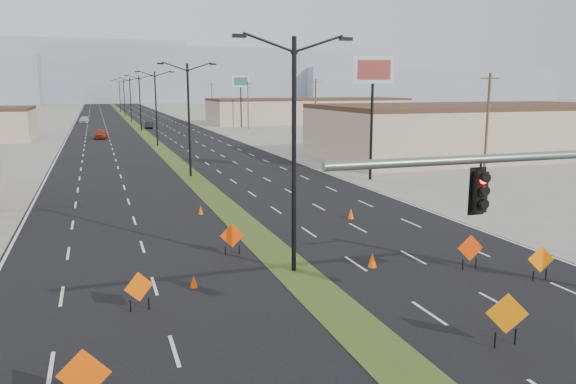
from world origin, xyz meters
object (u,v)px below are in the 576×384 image
object	(u,v)px
car_far	(84,120)
construction_sign_2	(232,237)
streetlight_0	(294,148)
streetlight_4	(130,98)
construction_sign_1	(139,288)
streetlight_2	(156,106)
cone_3	(201,210)
car_mid	(149,125)
construction_sign_0	(84,376)
streetlight_5	(124,96)
cone_1	(372,260)
streetlight_3	(140,101)
cone_0	(194,281)
cone_2	(351,214)
construction_sign_5	(470,249)
pole_sign_east_far	(241,85)
streetlight_1	(189,116)
construction_sign_3	(507,315)
car_left	(101,134)
streetlight_6	(120,95)
pole_sign_east_near	(373,79)
construction_sign_4	(541,261)

from	to	relation	value
car_far	construction_sign_2	distance (m)	109.37
streetlight_0	streetlight_4	size ratio (longest dim) A/B	1.00
car_far	construction_sign_1	world-z (taller)	construction_sign_1
streetlight_2	cone_3	bearing A→B (deg)	-92.47
car_mid	car_far	xyz separation A→B (m)	(-12.22, 22.00, 0.03)
construction_sign_0	streetlight_5	bearing A→B (deg)	95.88
car_far	construction_sign_0	bearing A→B (deg)	-83.21
construction_sign_1	cone_1	bearing A→B (deg)	-10.66
streetlight_3	cone_0	xyz separation A→B (m)	(-4.50, -84.66, -5.15)
streetlight_0	streetlight_5	xyz separation A→B (m)	(0.00, 140.00, 0.00)
car_mid	cone_1	xyz separation A→B (m)	(1.51, -90.92, -0.33)
car_mid	cone_3	size ratio (longest dim) A/B	7.12
streetlight_5	cone_1	xyz separation A→B (m)	(3.51, -140.64, -5.08)
cone_1	cone_2	distance (m)	9.40
streetlight_5	construction_sign_5	size ratio (longest dim) A/B	6.36
construction_sign_2	pole_sign_east_far	distance (m)	88.03
streetlight_2	construction_sign_0	bearing A→B (deg)	-97.48
streetlight_0	cone_3	xyz separation A→B (m)	(-1.88, 12.42, -5.13)
streetlight_3	streetlight_1	bearing A→B (deg)	-90.00
streetlight_2	construction_sign_3	xyz separation A→B (m)	(3.80, -65.00, -4.39)
cone_1	car_left	bearing A→B (deg)	98.58
pole_sign_east_far	streetlight_0	bearing A→B (deg)	-88.19
streetlight_3	streetlight_4	world-z (taller)	same
car_mid	construction_sign_2	xyz separation A→B (m)	(-4.00, -87.06, 0.25)
streetlight_4	car_far	world-z (taller)	streetlight_4
construction_sign_1	construction_sign_2	bearing A→B (deg)	29.41
streetlight_4	construction_sign_3	distance (m)	121.14
streetlight_6	construction_sign_3	world-z (taller)	streetlight_6
cone_2	pole_sign_east_far	distance (m)	81.42
streetlight_4	car_mid	bearing A→B (deg)	-84.74
streetlight_2	car_mid	xyz separation A→B (m)	(2.00, 34.28, -4.75)
construction_sign_0	pole_sign_east_near	distance (m)	38.69
cone_0	streetlight_3	bearing A→B (deg)	86.96
construction_sign_1	cone_3	xyz separation A→B (m)	(4.87, 14.83, -0.58)
car_left	construction_sign_5	distance (m)	73.94
streetlight_1	construction_sign_2	distance (m)	25.27
car_left	construction_sign_0	size ratio (longest dim) A/B	2.42
pole_sign_east_far	pole_sign_east_near	bearing A→B (deg)	-79.97
car_left	car_mid	size ratio (longest dim) A/B	1.05
construction_sign_3	cone_0	xyz separation A→B (m)	(-8.30, 8.34, -0.77)
streetlight_2	streetlight_5	size ratio (longest dim) A/B	1.00
streetlight_0	car_far	world-z (taller)	streetlight_0
streetlight_1	streetlight_5	bearing A→B (deg)	90.00
streetlight_4	streetlight_1	bearing A→B (deg)	-90.00
streetlight_1	car_mid	xyz separation A→B (m)	(2.00, 62.28, -4.75)
pole_sign_east_near	streetlight_3	bearing A→B (deg)	124.01
streetlight_1	streetlight_4	world-z (taller)	same
construction_sign_1	cone_3	distance (m)	15.62
car_left	construction_sign_4	size ratio (longest dim) A/B	2.81
streetlight_1	streetlight_2	distance (m)	28.00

